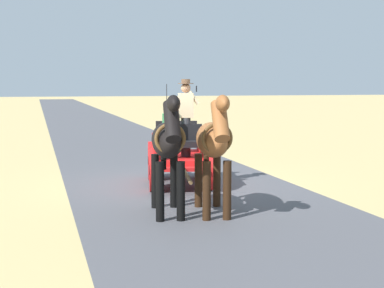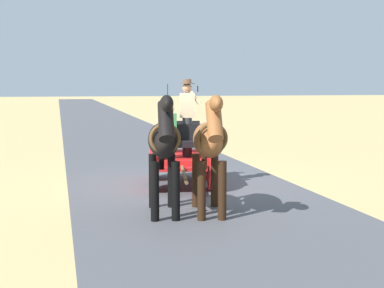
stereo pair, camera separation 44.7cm
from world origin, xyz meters
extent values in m
plane|color=tan|center=(0.00, 0.00, 0.00)|extent=(200.00, 200.00, 0.00)
cube|color=#4C4C51|center=(0.00, 0.00, 0.00)|extent=(5.30, 160.00, 0.01)
cube|color=red|center=(0.02, -0.03, 0.66)|extent=(1.57, 2.38, 0.12)
cube|color=red|center=(-0.54, 0.07, 0.94)|extent=(0.43, 2.07, 0.44)
cube|color=red|center=(0.59, -0.13, 0.94)|extent=(0.43, 2.07, 0.44)
cube|color=red|center=(0.24, 1.17, 0.56)|extent=(1.11, 0.43, 0.08)
cube|color=red|center=(-0.19, -1.21, 0.48)|extent=(0.74, 0.32, 0.06)
cube|color=black|center=(0.13, 0.57, 1.04)|extent=(1.07, 0.54, 0.14)
cube|color=black|center=(0.10, 0.39, 1.26)|extent=(1.02, 0.26, 0.44)
cube|color=black|center=(-0.06, -0.51, 1.04)|extent=(1.07, 0.54, 0.14)
cube|color=black|center=(-0.10, -0.69, 1.26)|extent=(1.02, 0.26, 0.44)
cylinder|color=red|center=(-0.48, 0.85, 0.48)|extent=(0.27, 0.96, 0.96)
cylinder|color=black|center=(-0.48, 0.85, 0.48)|extent=(0.16, 0.23, 0.21)
cylinder|color=red|center=(0.80, 0.62, 0.48)|extent=(0.27, 0.96, 0.96)
cylinder|color=black|center=(0.80, 0.62, 0.48)|extent=(0.16, 0.23, 0.21)
cylinder|color=red|center=(-0.75, -0.67, 0.48)|extent=(0.27, 0.96, 0.96)
cylinder|color=black|center=(-0.75, -0.67, 0.48)|extent=(0.16, 0.23, 0.21)
cylinder|color=red|center=(0.53, -0.90, 0.48)|extent=(0.27, 0.96, 0.96)
cylinder|color=black|center=(0.53, -0.90, 0.48)|extent=(0.16, 0.23, 0.21)
cylinder|color=brown|center=(0.42, 2.14, 0.61)|extent=(0.42, 1.98, 0.07)
cylinder|color=black|center=(0.43, 0.52, 1.74)|extent=(0.02, 0.02, 1.30)
cylinder|color=#2D2D33|center=(-0.06, 0.32, 1.17)|extent=(0.22, 0.22, 0.90)
cube|color=tan|center=(-0.06, 0.32, 1.90)|extent=(0.37, 0.28, 0.56)
sphere|color=#9E7051|center=(-0.06, 0.32, 2.30)|extent=(0.22, 0.22, 0.22)
cylinder|color=#473323|center=(-0.06, 0.32, 2.40)|extent=(0.36, 0.36, 0.01)
cylinder|color=#473323|center=(-0.06, 0.32, 2.45)|extent=(0.20, 0.20, 0.10)
cylinder|color=tan|center=(-0.23, 0.40, 2.08)|extent=(0.27, 0.13, 0.32)
cube|color=black|center=(-0.29, 0.43, 2.28)|extent=(0.03, 0.07, 0.14)
cube|color=#2D2D33|center=(0.40, 0.64, 1.18)|extent=(0.33, 0.36, 0.14)
cube|color=#387F47|center=(0.38, 0.52, 1.49)|extent=(0.33, 0.25, 0.48)
sphere|color=beige|center=(0.38, 0.52, 1.84)|extent=(0.20, 0.20, 0.20)
ellipsoid|color=brown|center=(0.15, 3.00, 1.37)|extent=(0.79, 1.63, 0.64)
cylinder|color=black|center=(0.05, 3.57, 0.53)|extent=(0.15, 0.15, 1.05)
cylinder|color=black|center=(0.41, 3.51, 0.53)|extent=(0.15, 0.15, 1.05)
cylinder|color=black|center=(-0.11, 2.49, 0.53)|extent=(0.15, 0.15, 1.05)
cylinder|color=black|center=(0.25, 2.43, 0.53)|extent=(0.15, 0.15, 1.05)
cylinder|color=brown|center=(0.28, 3.83, 1.77)|extent=(0.35, 0.68, 0.73)
ellipsoid|color=brown|center=(0.31, 4.05, 2.07)|extent=(0.30, 0.57, 0.28)
cube|color=black|center=(0.28, 3.81, 1.81)|extent=(0.14, 0.51, 0.56)
cylinder|color=black|center=(0.04, 2.27, 1.07)|extent=(0.11, 0.11, 0.70)
torus|color=brown|center=(0.23, 3.54, 1.45)|extent=(0.55, 0.15, 0.55)
ellipsoid|color=black|center=(0.97, 2.85, 1.37)|extent=(0.76, 1.62, 0.64)
cylinder|color=black|center=(0.86, 3.42, 0.53)|extent=(0.15, 0.15, 1.05)
cylinder|color=black|center=(1.22, 3.37, 0.53)|extent=(0.15, 0.15, 1.05)
cylinder|color=black|center=(0.71, 2.33, 0.53)|extent=(0.15, 0.15, 1.05)
cylinder|color=black|center=(1.07, 2.29, 0.53)|extent=(0.15, 0.15, 1.05)
cylinder|color=black|center=(1.08, 3.69, 1.77)|extent=(0.34, 0.68, 0.73)
ellipsoid|color=black|center=(1.10, 3.91, 2.07)|extent=(0.29, 0.56, 0.28)
cube|color=black|center=(1.07, 3.67, 1.81)|extent=(0.12, 0.51, 0.56)
cylinder|color=black|center=(0.87, 2.12, 1.07)|extent=(0.11, 0.11, 0.70)
torus|color=brown|center=(1.04, 3.39, 1.45)|extent=(0.55, 0.14, 0.55)
camera|label=1|loc=(3.26, 12.71, 2.38)|focal=52.30mm
camera|label=2|loc=(2.83, 12.82, 2.38)|focal=52.30mm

